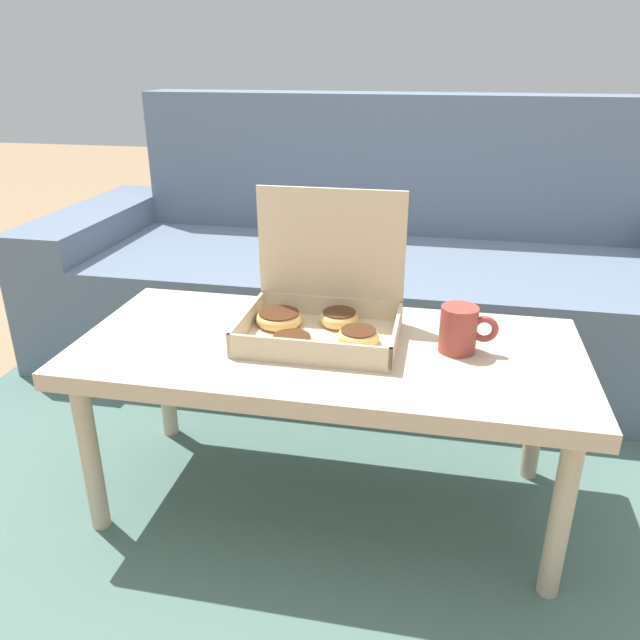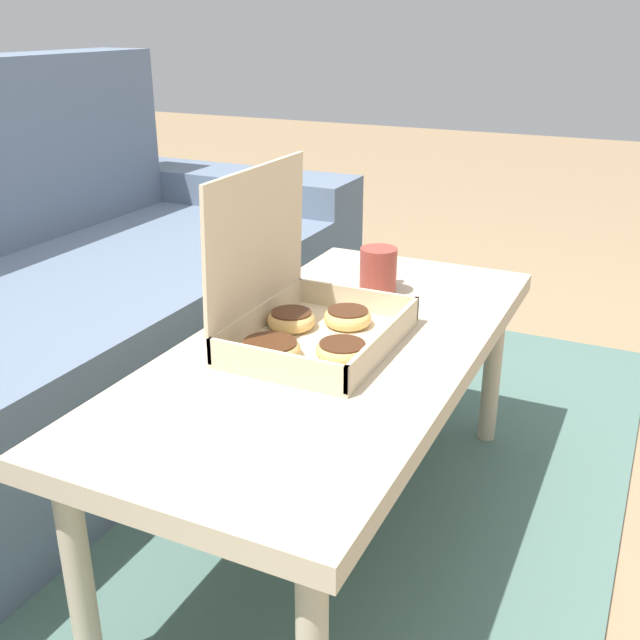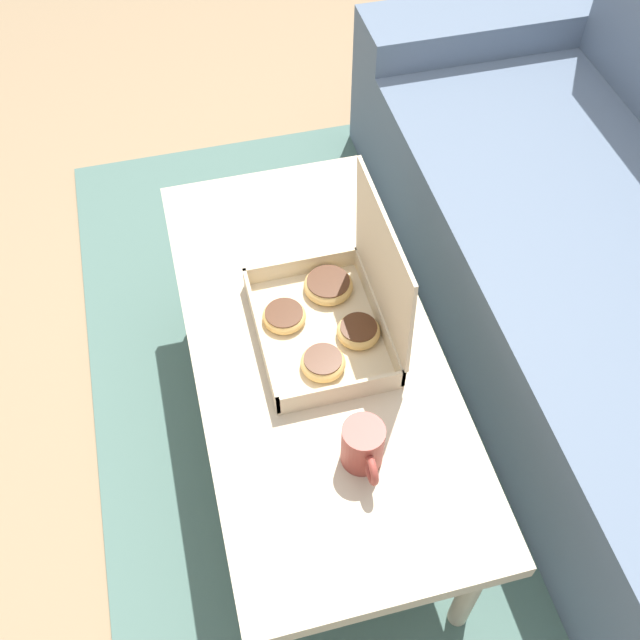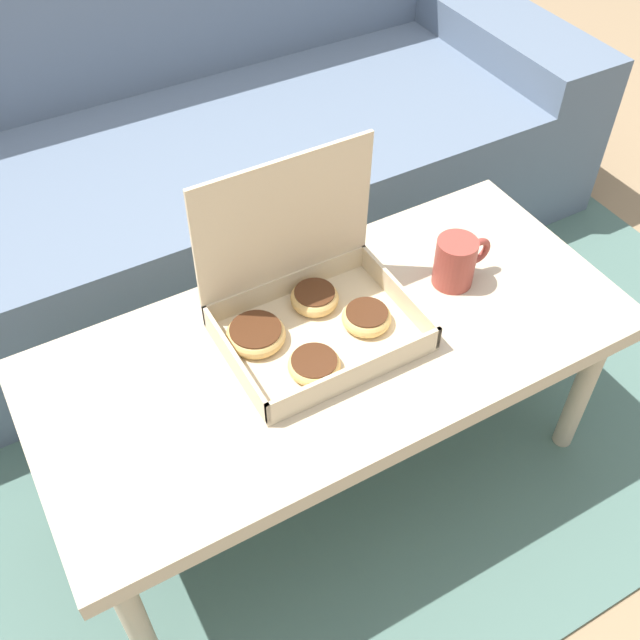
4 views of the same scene
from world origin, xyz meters
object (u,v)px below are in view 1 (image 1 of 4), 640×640
object	(u,v)px
coffee_table	(327,362)
coffee_mug	(460,329)
pastry_box	(320,311)
couch	(374,276)

from	to	relation	value
coffee_table	coffee_mug	xyz separation A→B (m)	(0.29, 0.02, 0.10)
pastry_box	coffee_mug	xyz separation A→B (m)	(0.32, -0.03, -0.00)
pastry_box	couch	bearing A→B (deg)	88.12
couch	coffee_mug	size ratio (longest dim) A/B	18.66
coffee_table	pastry_box	world-z (taller)	pastry_box
coffee_table	pastry_box	bearing A→B (deg)	117.94
pastry_box	coffee_mug	bearing A→B (deg)	-5.36
pastry_box	coffee_mug	distance (m)	0.32
pastry_box	coffee_mug	world-z (taller)	pastry_box
couch	coffee_mug	bearing A→B (deg)	-72.03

